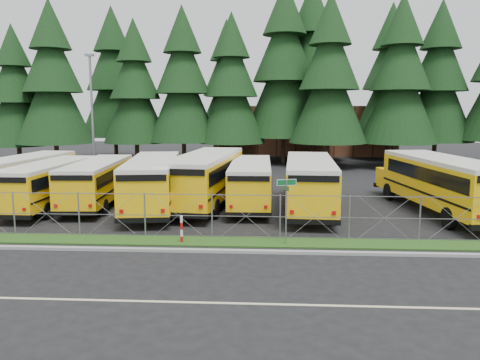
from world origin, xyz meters
name	(u,v)px	position (x,y,z in m)	size (l,w,h in m)	color
ground	(236,232)	(0.00, 0.00, 0.00)	(120.00, 120.00, 0.00)	black
curb	(231,251)	(0.00, -3.10, 0.06)	(50.00, 0.25, 0.12)	gray
grass_verge	(234,242)	(0.00, -1.70, 0.03)	(50.00, 1.40, 0.06)	#163F12
road_lane_line	(219,303)	(0.00, -8.00, 0.01)	(50.00, 0.12, 0.01)	beige
chainlink_fence	(235,216)	(0.00, -1.00, 1.00)	(44.00, 0.10, 2.00)	gray
brick_building	(302,130)	(6.00, 40.00, 3.00)	(22.00, 10.00, 6.00)	brown
bus_0	(26,179)	(-13.51, 6.86, 1.38)	(2.49, 10.54, 2.76)	#EDB607
bus_1	(52,185)	(-10.96, 4.95, 1.32)	(2.38, 10.08, 2.64)	#EDB607
bus_2	(99,183)	(-8.53, 5.87, 1.31)	(2.36, 10.00, 2.62)	#EDB607
bus_3	(154,184)	(-5.03, 4.89, 1.45)	(2.61, 11.06, 2.90)	#EDB607
bus_4	(207,179)	(-2.10, 6.16, 1.53)	(2.76, 11.69, 3.07)	#EDB607
bus_5	(251,184)	(0.48, 6.14, 1.31)	(2.36, 9.99, 2.62)	#EDB607
bus_6	(309,185)	(3.80, 5.07, 1.46)	(2.62, 11.10, 2.91)	#EDB607
bus_east	(439,185)	(10.82, 4.69, 1.54)	(2.77, 11.76, 3.08)	#EDB607
street_sign	(286,198)	(2.22, -1.96, 2.03)	(0.81, 0.54, 2.81)	gray
striped_bollard	(182,229)	(-2.20, -1.89, 0.60)	(0.11, 0.11, 1.20)	#B20C0C
light_standard	(92,111)	(-13.27, 17.83, 5.50)	(0.70, 0.35, 10.14)	gray
conifer_0	(15,96)	(-23.31, 24.27, 6.92)	(6.26, 6.26, 13.84)	black
conifer_1	(53,84)	(-19.12, 23.47, 7.98)	(7.22, 7.22, 15.97)	black
conifer_2	(135,92)	(-12.17, 27.18, 7.39)	(6.68, 6.68, 14.77)	black
conifer_3	(183,86)	(-7.12, 26.76, 7.95)	(7.19, 7.19, 15.91)	black
conifer_4	(232,89)	(-2.16, 26.55, 7.58)	(6.85, 6.85, 15.16)	black
conifer_5	(284,73)	(3.15, 28.78, 9.35)	(8.46, 8.46, 18.70)	black
conifer_6	(329,81)	(7.27, 24.59, 8.23)	(7.44, 7.44, 16.46)	black
conifer_7	(400,82)	(13.98, 24.92, 8.17)	(7.39, 7.39, 16.34)	black
conifer_8	(438,83)	(18.50, 27.64, 8.17)	(7.39, 7.39, 16.34)	black
conifer_10	(114,83)	(-16.06, 32.28, 8.55)	(7.73, 7.73, 17.09)	black
conifer_11	(227,89)	(-3.27, 33.90, 7.90)	(7.14, 7.14, 15.80)	black
conifer_12	(311,72)	(6.14, 31.00, 9.62)	(8.70, 8.70, 19.24)	black
conifer_13	(390,82)	(15.08, 32.98, 8.62)	(7.80, 7.80, 17.24)	black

